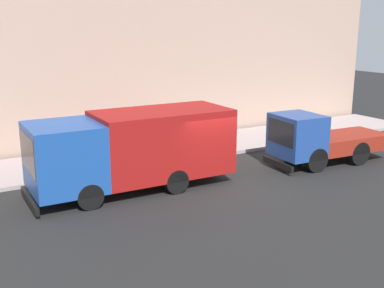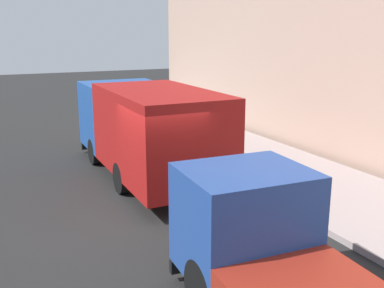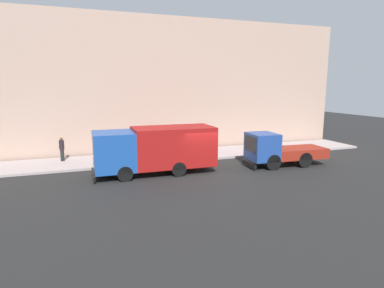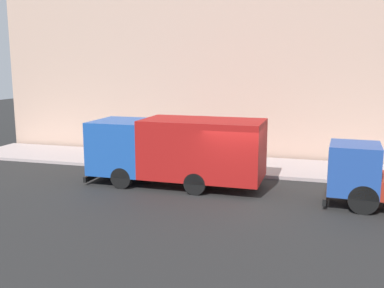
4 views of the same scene
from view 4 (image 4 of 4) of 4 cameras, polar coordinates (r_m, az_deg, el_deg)
ground at (r=16.71m, az=5.76°, el=-6.81°), size 80.00×80.00×0.00m
sidewalk at (r=21.38m, az=8.11°, el=-2.87°), size 3.82×30.00×0.15m
building_facade at (r=23.23m, az=9.26°, el=10.79°), size 0.50×30.00×10.32m
large_utility_truck at (r=17.91m, az=-1.98°, el=-0.56°), size 2.57×7.16×2.74m
pedestrian_walking at (r=21.38m, az=-5.68°, el=-0.38°), size 0.37×0.37×1.55m
pedestrian_standing at (r=24.22m, az=-10.67°, el=0.83°), size 0.37×0.37×1.60m
traffic_cone_orange at (r=21.48m, az=-6.33°, el=-1.73°), size 0.43×0.43×0.61m
street_sign_post at (r=20.27m, az=-1.49°, el=0.65°), size 0.44×0.08×2.28m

